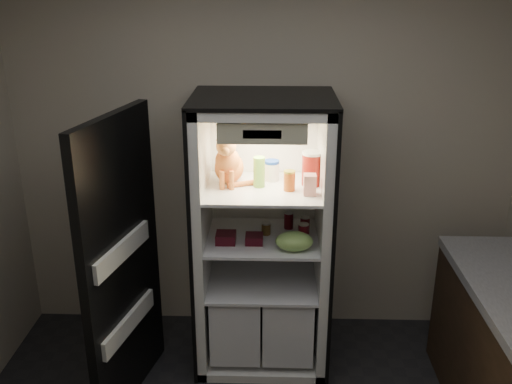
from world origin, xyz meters
TOP-DOWN VIEW (x-y plane):
  - room_shell at (0.00, 0.00)m, footprint 3.60×3.60m
  - refrigerator at (0.00, 1.38)m, footprint 0.90×0.72m
  - fridge_door at (-0.84, 0.93)m, footprint 0.26×0.86m
  - tabby_cat at (-0.22, 1.38)m, footprint 0.31×0.36m
  - parmesan_shaker at (-0.02, 1.34)m, footprint 0.08×0.08m
  - mayo_tub at (0.06, 1.46)m, footprint 0.10×0.10m
  - salsa_jar at (0.17, 1.27)m, footprint 0.07×0.07m
  - pepper_jar at (0.32, 1.38)m, footprint 0.13×0.13m
  - cream_carton at (0.29, 1.20)m, footprint 0.08×0.08m
  - soda_can_a at (0.18, 1.46)m, footprint 0.06×0.06m
  - soda_can_b at (0.28, 1.38)m, footprint 0.06×0.06m
  - soda_can_c at (0.27, 1.24)m, footprint 0.07×0.07m
  - condiment_jar at (0.02, 1.36)m, footprint 0.06×0.06m
  - grape_bag at (0.20, 1.13)m, footprint 0.24×0.17m
  - berry_box_left at (-0.24, 1.23)m, footprint 0.13×0.13m
  - berry_box_right at (-0.05, 1.22)m, footprint 0.11×0.11m

SIDE VIEW (x-z plane):
  - refrigerator at x=0.00m, z-range -0.15..1.73m
  - fridge_door at x=-0.84m, z-range -0.01..1.84m
  - berry_box_right at x=-0.05m, z-range 0.94..1.00m
  - berry_box_left at x=-0.24m, z-range 0.94..1.00m
  - condiment_jar at x=0.02m, z-range 0.94..1.03m
  - soda_can_a at x=0.18m, z-range 0.94..1.06m
  - soda_can_b at x=0.28m, z-range 0.94..1.06m
  - grape_bag at x=0.20m, z-range 0.94..1.06m
  - soda_can_c at x=0.27m, z-range 0.94..1.07m
  - cream_carton at x=0.29m, z-range 1.29..1.42m
  - salsa_jar at x=0.17m, z-range 1.29..1.42m
  - mayo_tub at x=0.06m, z-range 1.29..1.43m
  - parmesan_shaker at x=-0.02m, z-range 1.29..1.49m
  - pepper_jar at x=0.32m, z-range 1.29..1.51m
  - tabby_cat at x=-0.22m, z-range 1.24..1.62m
  - room_shell at x=0.00m, z-range -0.18..3.42m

